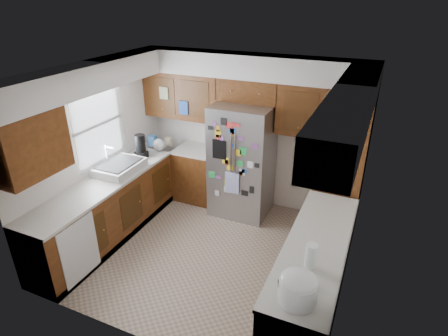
{
  "coord_description": "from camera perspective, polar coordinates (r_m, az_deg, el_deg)",
  "views": [
    {
      "loc": [
        1.9,
        -3.8,
        3.34
      ],
      "look_at": [
        0.07,
        0.35,
        1.16
      ],
      "focal_mm": 30.0,
      "sensor_mm": 36.0,
      "label": 1
    }
  ],
  "objects": [
    {
      "name": "rice_cooker",
      "position": [
        3.36,
        11.24,
        -17.35
      ],
      "size": [
        0.34,
        0.33,
        0.29
      ],
      "color": "white",
      "rests_on": "right_counter_run"
    },
    {
      "name": "left_counter_run",
      "position": [
        5.81,
        -14.37,
        -5.32
      ],
      "size": [
        1.36,
        3.2,
        0.92
      ],
      "color": "#41240C",
      "rests_on": "ground"
    },
    {
      "name": "fridge_top_items",
      "position": [
        5.68,
        3.06,
        14.82
      ],
      "size": [
        0.52,
        0.32,
        0.28
      ],
      "color": "#3034CA",
      "rests_on": "bridge_cabinet"
    },
    {
      "name": "floor",
      "position": [
        5.4,
        -2.19,
        -12.55
      ],
      "size": [
        3.6,
        3.6,
        0.0
      ],
      "primitive_type": "plane",
      "color": "tan",
      "rests_on": "ground"
    },
    {
      "name": "left_counter_clutter",
      "position": [
        6.17,
        -11.34,
        3.36
      ],
      "size": [
        0.39,
        0.88,
        0.38
      ],
      "color": "black",
      "rests_on": "left_counter_run"
    },
    {
      "name": "room_shell",
      "position": [
        4.86,
        -1.79,
        7.46
      ],
      "size": [
        3.64,
        3.24,
        2.52
      ],
      "color": "white",
      "rests_on": "ground"
    },
    {
      "name": "right_counter_run",
      "position": [
        4.44,
        13.27,
        -16.28
      ],
      "size": [
        0.63,
        2.25,
        0.92
      ],
      "color": "#41240C",
      "rests_on": "ground"
    },
    {
      "name": "paper_towel",
      "position": [
        3.74,
        13.14,
        -12.91
      ],
      "size": [
        0.11,
        0.11,
        0.26
      ],
      "primitive_type": "cylinder",
      "color": "white",
      "rests_on": "right_counter_run"
    },
    {
      "name": "fridge",
      "position": [
        5.88,
        2.78,
        1.11
      ],
      "size": [
        0.9,
        0.79,
        1.8
      ],
      "color": "#939398",
      "rests_on": "ground"
    },
    {
      "name": "bridge_cabinet",
      "position": [
        5.73,
        3.85,
        11.81
      ],
      "size": [
        0.96,
        0.34,
        0.35
      ],
      "primitive_type": "cube",
      "color": "#41240C",
      "rests_on": "fridge"
    },
    {
      "name": "pantry",
      "position": [
        5.46,
        17.45,
        -0.13
      ],
      "size": [
        0.6,
        0.9,
        2.15
      ],
      "primitive_type": "cube",
      "color": "#41240C",
      "rests_on": "ground"
    },
    {
      "name": "sink_assembly",
      "position": [
        5.68,
        -15.66,
        0.17
      ],
      "size": [
        0.52,
        0.7,
        0.37
      ],
      "color": "silver",
      "rests_on": "left_counter_run"
    }
  ]
}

